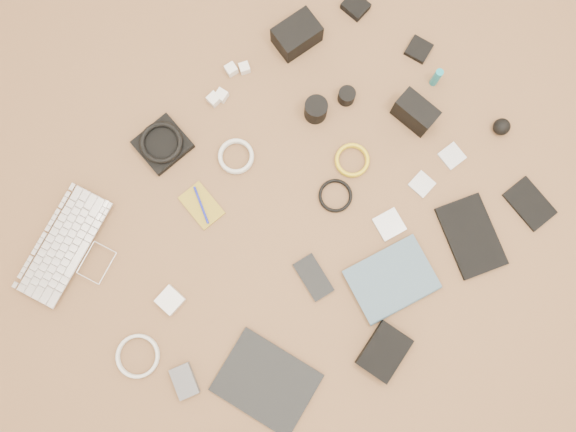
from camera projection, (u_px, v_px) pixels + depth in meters
room_shell at (310, 25)px, 0.48m from camera, size 4.04×4.04×2.58m
laptop at (79, 253)px, 1.69m from camera, size 0.43×0.37×0.03m
headphone_pouch at (163, 144)px, 1.74m from camera, size 0.15×0.14×0.03m
headphones at (161, 142)px, 1.72m from camera, size 0.15×0.15×0.02m
charger_a at (222, 95)px, 1.76m from camera, size 0.04×0.04×0.03m
charger_b at (231, 69)px, 1.78m from camera, size 0.04×0.04×0.03m
charger_c at (244, 68)px, 1.78m from camera, size 0.04×0.04×0.03m
charger_d at (214, 99)px, 1.76m from camera, size 0.04×0.04×0.03m
dslr_camera at (297, 35)px, 1.77m from camera, size 0.15×0.11×0.08m
lens_pouch at (356, 6)px, 1.81m from camera, size 0.08×0.08×0.03m
notebook_olive at (202, 205)px, 1.72m from camera, size 0.08×0.13×0.01m
pen_blue at (201, 205)px, 1.72m from camera, size 0.04×0.12×0.01m
cable_white_a at (236, 157)px, 1.74m from camera, size 0.12×0.12×0.01m
lens_a at (316, 110)px, 1.73m from camera, size 0.09×0.09×0.08m
lens_b at (347, 96)px, 1.76m from camera, size 0.07×0.07×0.05m
card_reader at (419, 50)px, 1.79m from camera, size 0.09×0.09×0.02m
power_brick at (170, 300)px, 1.67m from camera, size 0.07×0.07×0.03m
cable_white_b at (138, 356)px, 1.66m from camera, size 0.17×0.17×0.01m
cable_black at (335, 196)px, 1.73m from camera, size 0.14×0.14×0.01m
cable_yellow at (352, 161)px, 1.74m from camera, size 0.14×0.14×0.01m
flash at (415, 113)px, 1.72m from camera, size 0.09×0.14×0.10m
lens_cleaner at (436, 77)px, 1.75m from camera, size 0.03×0.03×0.08m
battery_charger at (185, 381)px, 1.64m from camera, size 0.09×0.11×0.03m
tablet at (267, 382)px, 1.64m from camera, size 0.29×0.33×0.01m
phone at (313, 277)px, 1.69m from camera, size 0.09×0.14×0.01m
filter_case_left at (389, 224)px, 1.71m from camera, size 0.09×0.09×0.01m
filter_case_mid at (422, 184)px, 1.73m from camera, size 0.07×0.07×0.01m
filter_case_right at (452, 156)px, 1.75m from camera, size 0.07×0.07×0.01m
air_blower at (502, 127)px, 1.74m from camera, size 0.07×0.07×0.05m
drive_case at (384, 352)px, 1.64m from camera, size 0.17×0.14×0.04m
paperback at (407, 307)px, 1.67m from camera, size 0.28×0.23×0.02m
notebook_black_a at (471, 236)px, 1.71m from camera, size 0.21×0.27×0.02m
notebook_black_b at (530, 204)px, 1.72m from camera, size 0.10×0.15×0.01m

